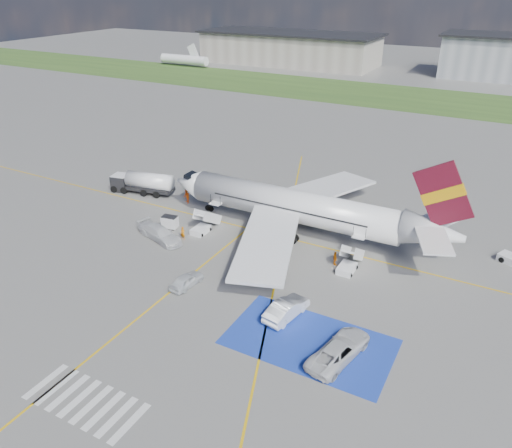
# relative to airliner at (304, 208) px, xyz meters

# --- Properties ---
(ground) EXTENTS (400.00, 400.00, 0.00)m
(ground) POSITION_rel_airliner_xyz_m (-1.51, -14.00, -3.39)
(ground) COLOR #60605E
(ground) RESTS_ON ground
(grass_strip) EXTENTS (400.00, 30.00, 0.01)m
(grass_strip) POSITION_rel_airliner_xyz_m (-1.51, 81.00, -3.39)
(grass_strip) COLOR #2D4C1E
(grass_strip) RESTS_ON ground
(taxiway_line_main) EXTENTS (120.00, 0.20, 0.01)m
(taxiway_line_main) POSITION_rel_airliner_xyz_m (-1.51, -2.00, -3.39)
(taxiway_line_main) COLOR gold
(taxiway_line_main) RESTS_ON ground
(taxiway_line_cross) EXTENTS (0.20, 60.00, 0.01)m
(taxiway_line_cross) POSITION_rel_airliner_xyz_m (-6.51, -24.00, -3.39)
(taxiway_line_cross) COLOR gold
(taxiway_line_cross) RESTS_ON ground
(taxiway_line_diag) EXTENTS (20.71, 56.45, 0.01)m
(taxiway_line_diag) POSITION_rel_airliner_xyz_m (-1.51, -2.00, -3.39)
(taxiway_line_diag) COLOR gold
(taxiway_line_diag) RESTS_ON ground
(staging_box) EXTENTS (14.00, 8.00, 0.01)m
(staging_box) POSITION_rel_airliner_xyz_m (8.49, -18.00, -3.39)
(staging_box) COLOR #1B38A6
(staging_box) RESTS_ON ground
(crosswalk) EXTENTS (9.00, 4.00, 0.01)m
(crosswalk) POSITION_rel_airliner_xyz_m (-3.31, -32.00, -3.39)
(crosswalk) COLOR silver
(crosswalk) RESTS_ON ground
(terminal_west) EXTENTS (60.00, 22.00, 10.00)m
(terminal_west) POSITION_rel_airliner_xyz_m (-56.51, 116.00, 1.61)
(terminal_west) COLOR gray
(terminal_west) RESTS_ON ground
(airliner) EXTENTS (36.81, 32.95, 11.92)m
(airliner) POSITION_rel_airliner_xyz_m (0.00, 0.00, 0.00)
(airliner) COLOR silver
(airliner) RESTS_ON ground
(airstairs_fwd) EXTENTS (1.90, 5.20, 3.60)m
(airstairs_fwd) POSITION_rel_airliner_xyz_m (-11.01, -5.30, -2.77)
(airstairs_fwd) COLOR silver
(airstairs_fwd) RESTS_ON ground
(airstairs_aft) EXTENTS (1.90, 5.20, 3.60)m
(airstairs_aft) POSITION_rel_airliner_xyz_m (7.49, -5.30, -2.77)
(airstairs_aft) COLOR silver
(airstairs_aft) RESTS_ON ground
(fuel_tanker) EXTENTS (9.42, 4.20, 3.12)m
(fuel_tanker) POSITION_rel_airliner_xyz_m (-25.17, 0.61, -2.08)
(fuel_tanker) COLOR black
(fuel_tanker) RESTS_ON ground
(gpu_cart) EXTENTS (2.07, 1.50, 1.60)m
(gpu_cart) POSITION_rel_airliner_xyz_m (-15.04, -6.47, -2.67)
(gpu_cart) COLOR silver
(gpu_cart) RESTS_ON ground
(car_silver_a) EXTENTS (1.99, 4.16, 1.37)m
(car_silver_a) POSITION_rel_airliner_xyz_m (-5.68, -16.03, -2.71)
(car_silver_a) COLOR silver
(car_silver_a) RESTS_ON ground
(car_silver_b) EXTENTS (2.71, 5.45, 1.72)m
(car_silver_b) POSITION_rel_airliner_xyz_m (5.25, -15.77, -2.53)
(car_silver_b) COLOR silver
(car_silver_b) RESTS_ON ground
(van_white_a) EXTENTS (3.56, 5.81, 2.03)m
(van_white_a) POSITION_rel_airliner_xyz_m (11.35, -18.62, -2.38)
(van_white_a) COLOR silver
(van_white_a) RESTS_ON ground
(van_white_b) EXTENTS (5.67, 3.60, 2.07)m
(van_white_b) POSITION_rel_airliner_xyz_m (-14.30, -9.37, -2.36)
(van_white_b) COLOR silver
(van_white_b) RESTS_ON ground
(crew_fwd) EXTENTS (0.61, 0.43, 1.58)m
(crew_fwd) POSITION_rel_airliner_xyz_m (-11.92, -8.07, -2.60)
(crew_fwd) COLOR orange
(crew_fwd) RESTS_ON ground
(crew_nose) EXTENTS (1.20, 1.17, 1.94)m
(crew_nose) POSITION_rel_airliner_xyz_m (-17.64, 0.68, -2.42)
(crew_nose) COLOR #FF5E0D
(crew_nose) RESTS_ON ground
(crew_aft) EXTENTS (0.87, 1.00, 1.61)m
(crew_aft) POSITION_rel_airliner_xyz_m (5.93, -5.07, -2.59)
(crew_aft) COLOR orange
(crew_aft) RESTS_ON ground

